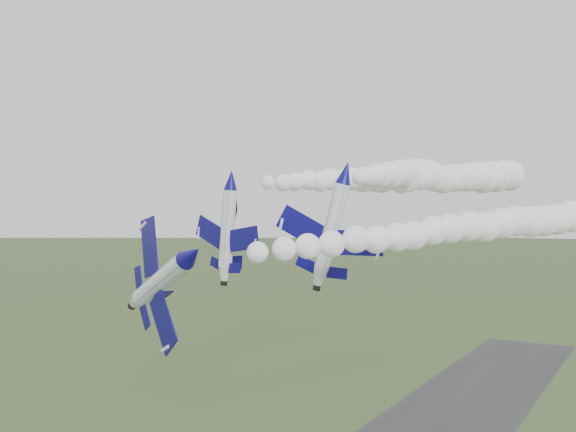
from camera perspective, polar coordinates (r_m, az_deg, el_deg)
name	(u,v)px	position (r m, az deg, el deg)	size (l,w,h in m)	color
jet_lead	(191,254)	(49.36, -8.63, -3.39)	(7.94, 13.47, 10.58)	white
smoke_trail_jet_lead	(536,220)	(78.26, 21.15, -0.30)	(4.70, 78.46, 4.70)	white
jet_pair_left	(230,180)	(75.86, -5.15, 3.24)	(11.65, 13.67, 3.47)	white
smoke_trail_jet_pair_left	(415,179)	(103.92, 11.18, 3.28)	(5.75, 68.81, 5.75)	white
jet_pair_right	(345,172)	(68.49, 5.11, 3.89)	(11.80, 14.31, 4.33)	white
smoke_trail_jet_pair_right	(402,175)	(98.11, 10.06, 3.65)	(5.36, 53.43, 5.36)	white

